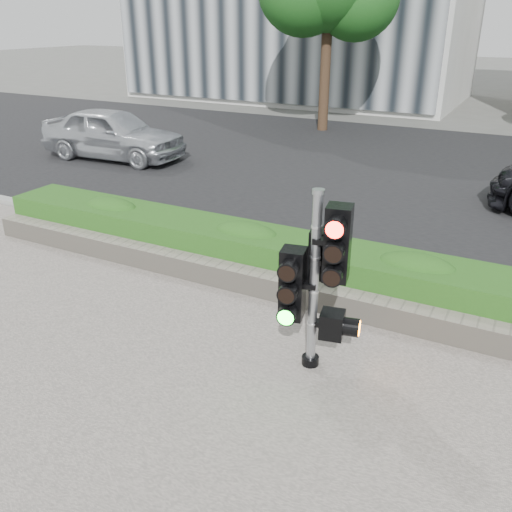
{
  "coord_description": "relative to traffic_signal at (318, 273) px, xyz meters",
  "views": [
    {
      "loc": [
        2.68,
        -4.54,
        3.84
      ],
      "look_at": [
        -0.0,
        0.6,
        1.28
      ],
      "focal_mm": 38.0,
      "sensor_mm": 36.0,
      "label": 1
    }
  ],
  "objects": [
    {
      "name": "curb",
      "position": [
        -0.77,
        2.55,
        -1.17
      ],
      "size": [
        60.0,
        0.25,
        0.12
      ],
      "primitive_type": "cube",
      "color": "gray",
      "rests_on": "ground"
    },
    {
      "name": "stone_wall",
      "position": [
        -0.77,
        1.3,
        -1.03
      ],
      "size": [
        12.0,
        0.32,
        0.34
      ],
      "primitive_type": "cube",
      "color": "gray",
      "rests_on": "sidewalk"
    },
    {
      "name": "hedge",
      "position": [
        -0.77,
        1.95,
        -0.86
      ],
      "size": [
        12.0,
        1.0,
        0.68
      ],
      "primitive_type": "cube",
      "color": "#408B2A",
      "rests_on": "sidewalk"
    },
    {
      "name": "ground",
      "position": [
        -0.77,
        -0.6,
        -1.23
      ],
      "size": [
        120.0,
        120.0,
        0.0
      ],
      "primitive_type": "plane",
      "color": "#51514C",
      "rests_on": "ground"
    },
    {
      "name": "road",
      "position": [
        -0.77,
        9.4,
        -1.22
      ],
      "size": [
        60.0,
        13.0,
        0.02
      ],
      "primitive_type": "cube",
      "color": "black",
      "rests_on": "ground"
    },
    {
      "name": "traffic_signal",
      "position": [
        0.0,
        0.0,
        0.0
      ],
      "size": [
        0.78,
        0.63,
        2.17
      ],
      "rotation": [
        0.0,
        0.0,
        0.19
      ],
      "color": "black",
      "rests_on": "sidewalk"
    },
    {
      "name": "car_silver",
      "position": [
        -9.07,
        6.91,
        -0.48
      ],
      "size": [
        4.38,
        1.97,
        1.46
      ],
      "primitive_type": "imported",
      "rotation": [
        0.0,
        0.0,
        1.63
      ],
      "color": "silver",
      "rests_on": "road"
    }
  ]
}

